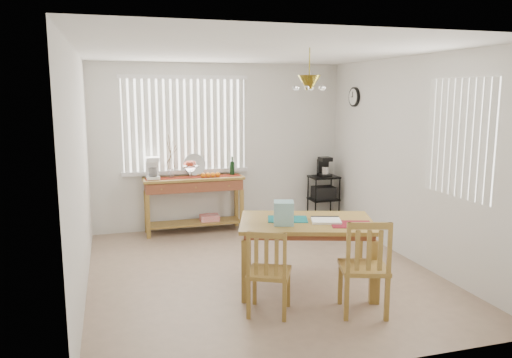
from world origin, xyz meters
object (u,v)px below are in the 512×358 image
object	(u,v)px
dining_table	(307,228)
chair_left	(268,273)
wire_cart	(324,195)
cart_items	(324,167)
chair_right	(365,268)
sideboard	(194,191)

from	to	relation	value
dining_table	chair_left	xyz separation A→B (m)	(-0.60, -0.53, -0.25)
wire_cart	cart_items	xyz separation A→B (m)	(0.00, 0.01, 0.46)
wire_cart	chair_left	size ratio (longest dim) A/B	0.90
chair_right	dining_table	bearing A→B (deg)	110.40
sideboard	wire_cart	bearing A→B (deg)	-0.38
sideboard	chair_right	bearing A→B (deg)	-72.21
wire_cart	dining_table	world-z (taller)	wire_cart
wire_cart	chair_left	xyz separation A→B (m)	(-1.97, -3.13, -0.04)
wire_cart	cart_items	distance (m)	0.46
sideboard	chair_left	bearing A→B (deg)	-86.42
sideboard	chair_right	world-z (taller)	chair_right
sideboard	dining_table	size ratio (longest dim) A/B	0.93
dining_table	cart_items	bearing A→B (deg)	62.44
wire_cart	chair_right	world-z (taller)	chair_right
dining_table	chair_left	size ratio (longest dim) A/B	1.89
sideboard	cart_items	bearing A→B (deg)	-0.16
chair_right	chair_left	bearing A→B (deg)	164.06
cart_items	dining_table	xyz separation A→B (m)	(-1.36, -2.61, -0.25)
sideboard	chair_right	xyz separation A→B (m)	(1.09, -3.40, -0.17)
chair_right	wire_cart	bearing A→B (deg)	72.41
sideboard	chair_left	xyz separation A→B (m)	(0.20, -3.14, -0.22)
dining_table	chair_left	world-z (taller)	chair_left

